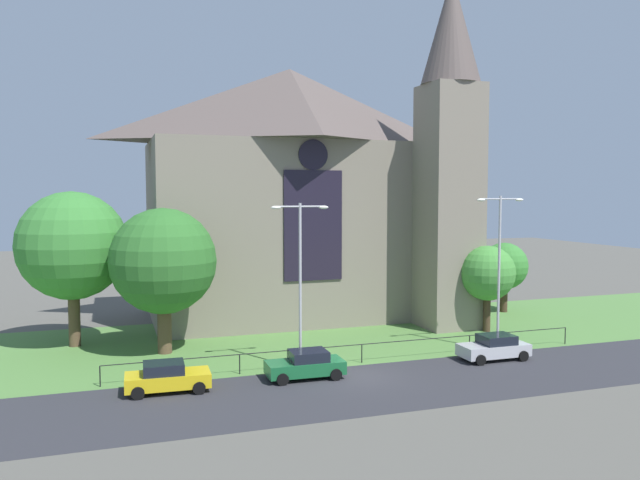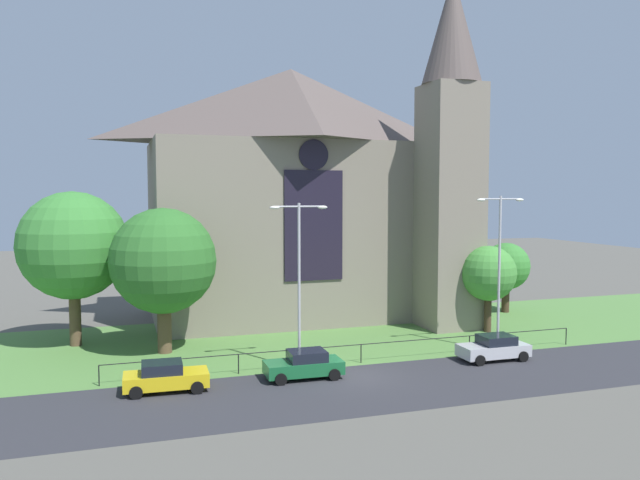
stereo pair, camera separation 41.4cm
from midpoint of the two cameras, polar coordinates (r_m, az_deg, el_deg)
name	(u,v)px [view 2 (the right image)]	position (r m, az deg, el deg)	size (l,w,h in m)	color
ground	(304,337)	(44.35, -1.17, -8.81)	(160.00, 160.00, 0.00)	#56544C
road_asphalt	(370,387)	(33.44, 4.97, -13.17)	(120.00, 8.00, 0.01)	#2D2D33
grass_verge	(313,343)	(42.49, -0.38, -9.38)	(120.00, 20.00, 0.01)	#517F3D
church_building	(303,191)	(50.76, -1.36, 4.52)	(23.20, 16.20, 26.00)	gray
iron_railing	(361,347)	(37.65, 4.07, -9.66)	(29.35, 0.07, 1.13)	black
tree_left_far	(73,246)	(43.89, -21.29, -0.49)	(7.07, 7.07, 10.17)	brown
tree_left_near	(163,261)	(40.27, -13.78, -1.89)	(6.61, 6.61, 9.13)	brown
tree_right_far	(506,267)	(55.19, 16.77, -2.34)	(3.96, 3.96, 5.90)	#423021
tree_right_near	(489,274)	(46.91, 15.32, -2.97)	(3.99, 3.99, 6.27)	#423021
streetlamp_near	(299,266)	(35.43, -1.58, -2.39)	(3.37, 0.26, 9.48)	#B2B2B7
streetlamp_far	(499,255)	(41.09, 16.28, -1.35)	(3.37, 0.26, 9.87)	#B2B2B7
parked_car_yellow	(165,377)	(33.33, -13.54, -12.00)	(4.27, 2.17, 1.51)	gold
parked_car_green	(304,365)	(34.62, -1.09, -11.26)	(4.24, 2.10, 1.51)	#196033
parked_car_silver	(494,348)	(39.70, 15.83, -9.41)	(4.21, 2.04, 1.51)	#B7B7BC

